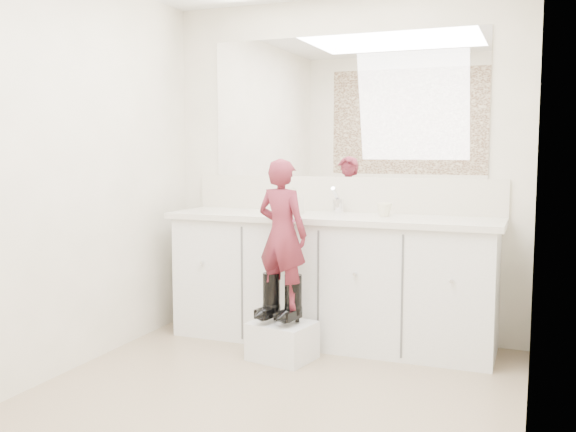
% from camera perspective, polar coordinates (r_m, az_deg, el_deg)
% --- Properties ---
extents(floor, '(3.00, 3.00, 0.00)m').
position_cam_1_polar(floor, '(3.49, -2.56, -16.57)').
color(floor, '#886F59').
rests_on(floor, ground).
extents(wall_back, '(2.60, 0.00, 2.60)m').
position_cam_1_polar(wall_back, '(4.64, 4.94, 4.23)').
color(wall_back, beige).
rests_on(wall_back, floor).
extents(wall_front, '(2.60, 0.00, 2.60)m').
position_cam_1_polar(wall_front, '(1.96, -20.84, 1.52)').
color(wall_front, beige).
rests_on(wall_front, floor).
extents(wall_left, '(0.00, 3.00, 3.00)m').
position_cam_1_polar(wall_left, '(3.94, -20.21, 3.59)').
color(wall_left, beige).
rests_on(wall_left, floor).
extents(wall_right, '(0.00, 3.00, 3.00)m').
position_cam_1_polar(wall_right, '(2.95, 21.10, 2.87)').
color(wall_right, beige).
rests_on(wall_right, floor).
extents(vanity_cabinet, '(2.20, 0.55, 0.85)m').
position_cam_1_polar(vanity_cabinet, '(4.47, 3.85, -5.84)').
color(vanity_cabinet, silver).
rests_on(vanity_cabinet, floor).
extents(countertop, '(2.28, 0.58, 0.04)m').
position_cam_1_polar(countertop, '(4.39, 3.83, -0.18)').
color(countertop, beige).
rests_on(countertop, vanity_cabinet).
extents(backsplash, '(2.28, 0.03, 0.25)m').
position_cam_1_polar(backsplash, '(4.63, 4.87, 1.94)').
color(backsplash, beige).
rests_on(backsplash, countertop).
extents(mirror, '(2.00, 0.02, 1.00)m').
position_cam_1_polar(mirror, '(4.64, 4.95, 9.67)').
color(mirror, white).
rests_on(mirror, wall_back).
extents(dot_panel, '(2.00, 0.01, 1.20)m').
position_cam_1_polar(dot_panel, '(1.99, -21.14, 14.59)').
color(dot_panel, '#472819').
rests_on(dot_panel, wall_front).
extents(faucet, '(0.08, 0.08, 0.10)m').
position_cam_1_polar(faucet, '(4.54, 4.47, 0.91)').
color(faucet, silver).
rests_on(faucet, countertop).
extents(cup, '(0.12, 0.12, 0.09)m').
position_cam_1_polar(cup, '(4.32, 8.57, 0.56)').
color(cup, beige).
rests_on(cup, countertop).
extents(soap_bottle, '(0.10, 0.10, 0.19)m').
position_cam_1_polar(soap_bottle, '(4.45, 0.70, 1.39)').
color(soap_bottle, silver).
rests_on(soap_bottle, countertop).
extents(step_stool, '(0.43, 0.38, 0.24)m').
position_cam_1_polar(step_stool, '(4.17, -0.51, -11.03)').
color(step_stool, silver).
rests_on(step_stool, floor).
extents(boot_left, '(0.15, 0.23, 0.31)m').
position_cam_1_polar(boot_left, '(4.12, -1.49, -7.23)').
color(boot_left, black).
rests_on(boot_left, step_stool).
extents(boot_right, '(0.15, 0.23, 0.31)m').
position_cam_1_polar(boot_right, '(4.07, 0.47, -7.41)').
color(boot_right, black).
rests_on(boot_right, step_stool).
extents(toddler, '(0.38, 0.29, 0.94)m').
position_cam_1_polar(toddler, '(4.02, -0.52, -1.59)').
color(toddler, '#9D3045').
rests_on(toddler, step_stool).
extents(toothbrush, '(0.14, 0.04, 0.06)m').
position_cam_1_polar(toothbrush, '(3.98, 0.36, -0.50)').
color(toothbrush, '#DF5698').
rests_on(toothbrush, toddler).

